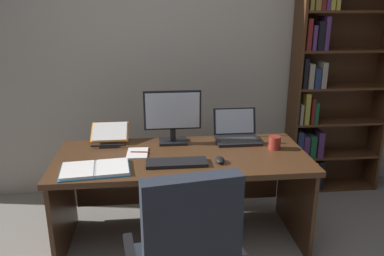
% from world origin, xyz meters
% --- Properties ---
extents(wall_back, '(5.35, 0.12, 2.65)m').
position_xyz_m(wall_back, '(0.00, 1.94, 1.32)').
color(wall_back, '#B2ADA3').
rests_on(wall_back, ground).
extents(desk, '(1.83, 0.80, 0.72)m').
position_xyz_m(desk, '(0.05, 1.03, 0.53)').
color(desk, '#4C2D19').
rests_on(desk, ground).
extents(bookshelf, '(0.89, 0.27, 2.05)m').
position_xyz_m(bookshelf, '(1.48, 1.74, 1.00)').
color(bookshelf, '#4C2D19').
rests_on(bookshelf, ground).
extents(monitor, '(0.45, 0.16, 0.42)m').
position_xyz_m(monitor, '(-0.01, 1.23, 0.92)').
color(monitor, black).
rests_on(monitor, desk).
extents(laptop, '(0.35, 0.29, 0.24)m').
position_xyz_m(laptop, '(0.51, 1.23, 0.77)').
color(laptop, black).
rests_on(laptop, desk).
extents(keyboard, '(0.42, 0.15, 0.02)m').
position_xyz_m(keyboard, '(-0.01, 0.78, 0.73)').
color(keyboard, black).
rests_on(keyboard, desk).
extents(computer_mouse, '(0.06, 0.10, 0.04)m').
position_xyz_m(computer_mouse, '(0.29, 0.78, 0.74)').
color(computer_mouse, black).
rests_on(computer_mouse, desk).
extents(reading_stand_with_book, '(0.29, 0.25, 0.14)m').
position_xyz_m(reading_stand_with_book, '(-0.50, 1.28, 0.78)').
color(reading_stand_with_book, black).
rests_on(reading_stand_with_book, desk).
extents(open_binder, '(0.48, 0.32, 0.02)m').
position_xyz_m(open_binder, '(-0.55, 0.73, 0.73)').
color(open_binder, '#2D84C6').
rests_on(open_binder, desk).
extents(notepad, '(0.16, 0.22, 0.01)m').
position_xyz_m(notepad, '(-0.28, 1.01, 0.72)').
color(notepad, white).
rests_on(notepad, desk).
extents(pen, '(0.14, 0.03, 0.01)m').
position_xyz_m(pen, '(-0.26, 1.01, 0.73)').
color(pen, maroon).
rests_on(pen, notepad).
extents(coffee_mug, '(0.09, 0.09, 0.10)m').
position_xyz_m(coffee_mug, '(0.75, 1.01, 0.76)').
color(coffee_mug, maroon).
rests_on(coffee_mug, desk).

